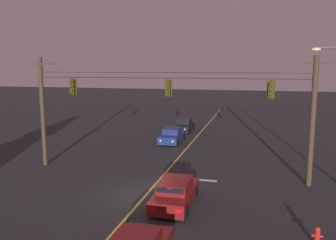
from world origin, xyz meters
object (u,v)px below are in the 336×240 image
object	(u,v)px
traffic_light_centre	(271,90)
car_oncoming_trailing	(184,125)
traffic_light_leftmost	(72,87)
traffic_light_left_inner	(168,88)
car_oncoming_lead	(172,136)
fire_hydrant	(317,236)
car_waiting_near_lane	(175,193)

from	to	relation	value
traffic_light_centre	car_oncoming_trailing	xyz separation A→B (m)	(-8.61, 15.82, -5.13)
traffic_light_leftmost	car_oncoming_trailing	xyz separation A→B (m)	(4.65, 15.82, -5.13)
traffic_light_leftmost	traffic_light_left_inner	world-z (taller)	same
traffic_light_centre	car_oncoming_trailing	distance (m)	18.73
car_oncoming_lead	car_oncoming_trailing	distance (m)	6.03
traffic_light_left_inner	traffic_light_centre	world-z (taller)	same
fire_hydrant	car_oncoming_trailing	bearing A→B (deg)	113.84
traffic_light_centre	car_waiting_near_lane	world-z (taller)	traffic_light_centre
traffic_light_centre	fire_hydrant	world-z (taller)	traffic_light_centre
traffic_light_left_inner	car_oncoming_lead	distance (m)	11.25
traffic_light_leftmost	car_oncoming_trailing	world-z (taller)	traffic_light_leftmost
car_oncoming_trailing	traffic_light_centre	bearing A→B (deg)	-61.45
car_oncoming_trailing	fire_hydrant	world-z (taller)	car_oncoming_trailing
car_oncoming_lead	car_waiting_near_lane	bearing A→B (deg)	-75.67
traffic_light_left_inner	car_oncoming_trailing	world-z (taller)	traffic_light_left_inner
car_waiting_near_lane	car_oncoming_lead	bearing A→B (deg)	104.33
traffic_light_left_inner	car_waiting_near_lane	world-z (taller)	traffic_light_left_inner
traffic_light_left_inner	traffic_light_leftmost	bearing A→B (deg)	180.00
traffic_light_left_inner	car_oncoming_lead	bearing A→B (deg)	102.03
car_oncoming_lead	car_oncoming_trailing	xyz separation A→B (m)	(-0.13, 6.03, 0.00)
car_oncoming_lead	car_oncoming_trailing	size ratio (longest dim) A/B	1.00
traffic_light_leftmost	car_oncoming_lead	distance (m)	12.04
car_oncoming_trailing	fire_hydrant	size ratio (longest dim) A/B	5.26
traffic_light_centre	car_oncoming_lead	size ratio (longest dim) A/B	0.28
traffic_light_centre	fire_hydrant	xyz separation A→B (m)	(1.75, -7.61, -5.34)
traffic_light_left_inner	fire_hydrant	distance (m)	12.36
car_oncoming_trailing	fire_hydrant	xyz separation A→B (m)	(10.36, -23.44, -0.21)
traffic_light_left_inner	car_oncoming_trailing	size ratio (longest dim) A/B	0.28
traffic_light_centre	car_waiting_near_lane	xyz separation A→B (m)	(-4.74, -4.88, -5.13)
car_waiting_near_lane	car_oncoming_trailing	bearing A→B (deg)	100.60
car_waiting_near_lane	car_oncoming_lead	size ratio (longest dim) A/B	0.98
traffic_light_left_inner	traffic_light_centre	xyz separation A→B (m)	(6.40, 0.00, 0.00)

